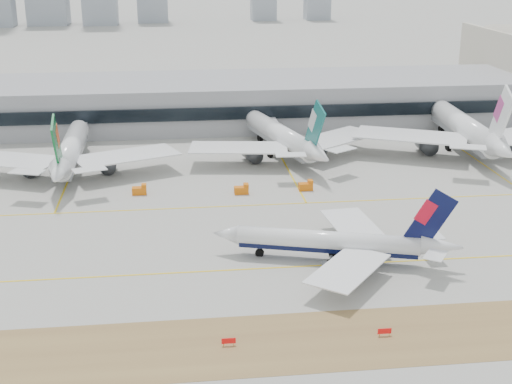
{
  "coord_description": "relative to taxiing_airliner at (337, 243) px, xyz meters",
  "views": [
    {
      "loc": [
        -12.49,
        -127.65,
        58.35
      ],
      "look_at": [
        4.92,
        18.0,
        7.5
      ],
      "focal_mm": 50.0,
      "sensor_mm": 36.0,
      "label": 1
    }
  ],
  "objects": [
    {
      "name": "gse_b",
      "position": [
        -39.37,
        44.76,
        -2.88
      ],
      "size": [
        3.55,
        2.0,
        2.6
      ],
      "color": "#D7620B",
      "rests_on": "ground"
    },
    {
      "name": "gse_c",
      "position": [
        2.15,
        43.05,
        -2.88
      ],
      "size": [
        3.55,
        2.0,
        2.6
      ],
      "color": "#D7620B",
      "rests_on": "ground"
    },
    {
      "name": "hold_sign_left",
      "position": [
        -23.39,
        -28.49,
        -3.05
      ],
      "size": [
        2.2,
        0.15,
        1.35
      ],
      "color": "red",
      "rests_on": "ground"
    },
    {
      "name": "widebody_eva",
      "position": [
        -58.5,
        65.3,
        1.76
      ],
      "size": [
        60.09,
        58.55,
        21.41
      ],
      "rotation": [
        0.0,
        0.0,
        1.58
      ],
      "color": "white",
      "rests_on": "ground"
    },
    {
      "name": "taxiing_airliner",
      "position": [
        0.0,
        0.0,
        0.0
      ],
      "size": [
        47.42,
        40.37,
        16.29
      ],
      "rotation": [
        0.0,
        0.0,
        2.85
      ],
      "color": "white",
      "rests_on": "ground"
    },
    {
      "name": "gse_extra",
      "position": [
        -14.22,
        42.16,
        -2.88
      ],
      "size": [
        3.55,
        2.0,
        2.6
      ],
      "color": "#D7620B",
      "rests_on": "ground"
    },
    {
      "name": "terminal",
      "position": [
        -18.09,
        118.34,
        3.57
      ],
      "size": [
        280.0,
        43.1,
        15.0
      ],
      "color": "gray",
      "rests_on": "ground"
    },
    {
      "name": "widebody_china_air",
      "position": [
        55.73,
        73.04,
        2.75
      ],
      "size": [
        70.4,
        68.91,
        25.12
      ],
      "rotation": [
        0.0,
        0.0,
        1.52
      ],
      "color": "white",
      "rests_on": "ground"
    },
    {
      "name": "widebody_cathay",
      "position": [
        0.94,
        73.33,
        1.75
      ],
      "size": [
        58.13,
        57.99,
        21.37
      ],
      "rotation": [
        0.0,
        0.0,
        1.82
      ],
      "color": "white",
      "rests_on": "ground"
    },
    {
      "name": "hold_sign_right",
      "position": [
        1.26,
        -28.49,
        -3.05
      ],
      "size": [
        2.2,
        0.15,
        1.35
      ],
      "color": "red",
      "rests_on": "ground"
    },
    {
      "name": "ground",
      "position": [
        -18.09,
        3.51,
        -3.93
      ],
      "size": [
        3000.0,
        3000.0,
        0.0
      ],
      "primitive_type": "plane",
      "color": "#9C9992",
      "rests_on": "ground"
    }
  ]
}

